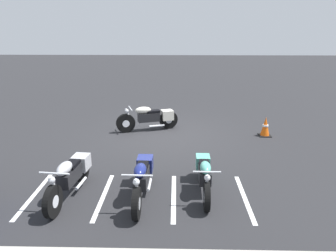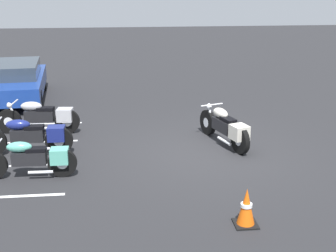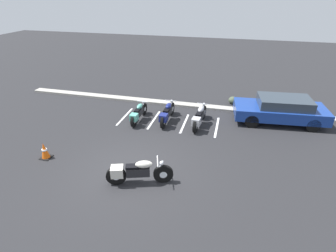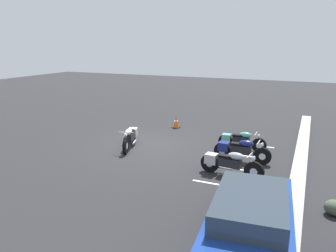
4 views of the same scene
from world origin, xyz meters
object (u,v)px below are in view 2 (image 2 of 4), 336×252
motorcycle_cream_featured (226,127)px  traffic_cone (246,208)px  parked_bike_0 (32,159)px  parked_bike_2 (42,117)px  parked_bike_1 (30,136)px  car_blue (16,81)px

motorcycle_cream_featured → traffic_cone: size_ratio=3.23×
motorcycle_cream_featured → parked_bike_0: motorcycle_cream_featured is taller
motorcycle_cream_featured → parked_bike_0: (-1.57, 4.48, -0.04)m
parked_bike_2 → traffic_cone: 6.85m
parked_bike_0 → parked_bike_1: parked_bike_1 is taller
parked_bike_2 → car_blue: 4.03m
parked_bike_0 → car_blue: car_blue is taller
motorcycle_cream_featured → car_blue: size_ratio=0.49×
parked_bike_2 → car_blue: car_blue is taller
parked_bike_2 → parked_bike_0: bearing=100.4°
parked_bike_2 → motorcycle_cream_featured: bearing=169.0°
motorcycle_cream_featured → parked_bike_1: (-0.17, 4.76, -0.01)m
parked_bike_2 → traffic_cone: parked_bike_2 is taller
parked_bike_0 → car_blue: bearing=-75.5°
parked_bike_0 → traffic_cone: bearing=149.4°
parked_bike_0 → parked_bike_2: 3.01m
parked_bike_0 → parked_bike_2: (3.00, 0.24, 0.04)m
car_blue → parked_bike_2: bearing=15.1°
motorcycle_cream_featured → parked_bike_1: 4.76m
motorcycle_cream_featured → parked_bike_1: size_ratio=0.98×
motorcycle_cream_featured → traffic_cone: bearing=154.0°
motorcycle_cream_featured → parked_bike_1: motorcycle_cream_featured is taller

